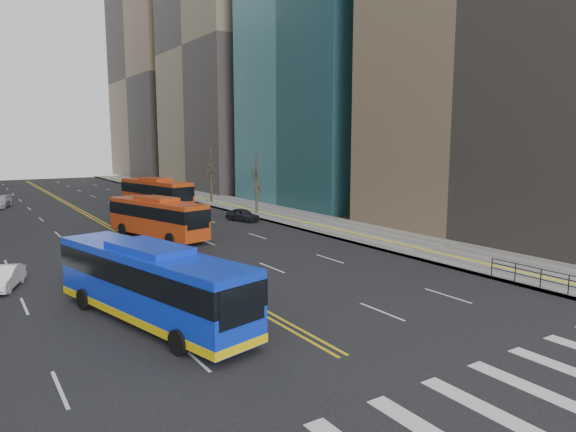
% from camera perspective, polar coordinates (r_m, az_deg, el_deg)
% --- Properties ---
extents(ground, '(220.00, 220.00, 0.00)m').
position_cam_1_polar(ground, '(16.68, 17.81, -20.49)').
color(ground, black).
extents(sidewalk_right, '(7.00, 130.00, 0.15)m').
position_cam_1_polar(sidewalk_right, '(61.87, -4.55, 1.02)').
color(sidewalk_right, gray).
rests_on(sidewalk_right, ground).
extents(crosswalk, '(26.70, 4.00, 0.01)m').
position_cam_1_polar(crosswalk, '(16.67, 17.81, -20.47)').
color(crosswalk, silver).
rests_on(crosswalk, ground).
extents(centerline, '(0.55, 100.00, 0.01)m').
position_cam_1_polar(centerline, '(65.58, -22.45, 0.77)').
color(centerline, gold).
rests_on(centerline, ground).
extents(office_towers, '(83.00, 134.00, 58.00)m').
position_cam_1_polar(office_towers, '(80.05, -25.24, 19.10)').
color(office_towers, gray).
rests_on(office_towers, ground).
extents(pedestrian_railing, '(0.06, 6.06, 1.02)m').
position_cam_1_polar(pedestrian_railing, '(30.74, 26.29, -5.91)').
color(pedestrian_railing, black).
rests_on(pedestrian_railing, sidewalk_right).
extents(street_trees, '(35.20, 47.20, 7.60)m').
position_cam_1_polar(street_trees, '(43.94, -27.10, 3.44)').
color(street_trees, '#30271D').
rests_on(street_trees, ground).
extents(blue_bus, '(5.40, 12.32, 3.51)m').
position_cam_1_polar(blue_bus, '(23.39, -15.05, -7.05)').
color(blue_bus, '#0D2ECE').
rests_on(blue_bus, ground).
extents(red_bus_near, '(5.21, 10.95, 3.40)m').
position_cam_1_polar(red_bus_near, '(43.37, -14.32, 0.08)').
color(red_bus_near, '#B13812').
rests_on(red_bus_near, ground).
extents(red_bus_far, '(4.88, 12.11, 3.73)m').
position_cam_1_polar(red_bus_far, '(61.15, -14.45, 2.58)').
color(red_bus_far, '#B13812').
rests_on(red_bus_far, ground).
extents(car_white, '(2.54, 3.91, 1.22)m').
position_cam_1_polar(car_white, '(31.84, -29.05, -6.03)').
color(car_white, white).
rests_on(car_white, ground).
extents(car_dark_mid, '(2.56, 4.02, 1.27)m').
position_cam_1_polar(car_dark_mid, '(51.33, -5.05, 0.14)').
color(car_dark_mid, black).
rests_on(car_dark_mid, ground).
extents(car_silver, '(3.30, 5.08, 1.37)m').
position_cam_1_polar(car_silver, '(70.51, -29.32, 1.37)').
color(car_silver, '#ACACB2').
rests_on(car_silver, ground).
extents(car_dark_far, '(2.35, 4.79, 1.31)m').
position_cam_1_polar(car_dark_far, '(79.40, -15.08, 2.80)').
color(car_dark_far, black).
rests_on(car_dark_far, ground).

